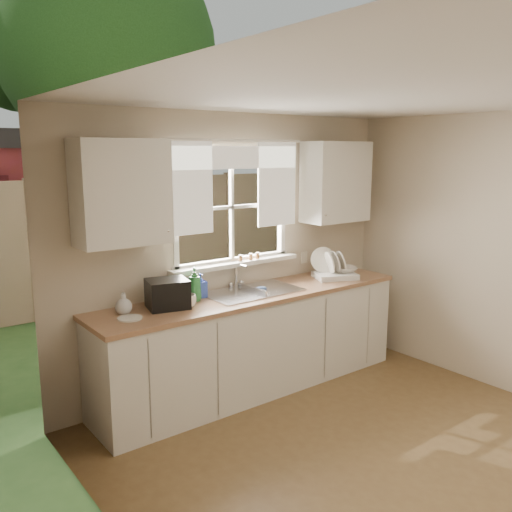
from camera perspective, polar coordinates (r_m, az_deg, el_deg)
ground at (r=4.12m, az=15.13°, el=-21.03°), size 4.00×4.00×0.00m
room_walls at (r=3.59m, az=16.94°, el=-4.36°), size 3.62×4.02×2.50m
ceiling at (r=3.52m, az=17.24°, el=16.10°), size 3.60×4.00×0.02m
window at (r=5.00m, az=-2.45°, el=3.27°), size 1.38×0.16×1.06m
curtains at (r=4.92m, az=-2.15°, el=8.38°), size 1.50×0.03×0.81m
base_cabinets at (r=5.00m, az=-0.21°, el=-9.16°), size 3.00×0.62×0.87m
countertop at (r=4.86m, az=-0.22°, el=-4.11°), size 3.04×0.65×0.04m
upper_cabinet_left at (r=4.24m, az=-13.99°, el=6.52°), size 0.70×0.33×0.80m
upper_cabinet_right at (r=5.57m, az=8.40°, el=7.72°), size 0.70×0.33×0.80m
wall_outlet at (r=5.60m, az=5.08°, el=-0.14°), size 0.08×0.01×0.12m
sill_jars at (r=5.08m, az=-0.67°, el=-0.09°), size 0.24×0.04×0.06m
backyard at (r=11.09m, az=-20.15°, el=17.11°), size 20.00×10.00×6.13m
sink at (r=4.90m, az=-0.44°, el=-4.62°), size 0.88×0.52×0.40m
dish_rack at (r=5.45m, az=8.21°, el=-1.58°), size 0.49×0.44×0.30m
bowl at (r=5.50m, az=9.41°, el=-1.40°), size 0.28×0.28×0.05m
soap_bottle_a at (r=4.59m, az=-6.48°, el=-2.95°), size 0.14×0.14×0.29m
soap_bottle_b at (r=4.70m, az=-5.86°, el=-3.10°), size 0.11×0.11×0.21m
soap_bottle_c at (r=4.34m, az=-13.77°, el=-4.86°), size 0.14×0.14×0.17m
saucer at (r=4.22m, az=-13.14°, el=-6.39°), size 0.19×0.19×0.01m
cup at (r=4.43m, az=-7.20°, el=-4.72°), size 0.15×0.15×0.11m
black_appliance at (r=4.43m, az=-9.31°, el=-3.94°), size 0.37×0.34×0.23m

